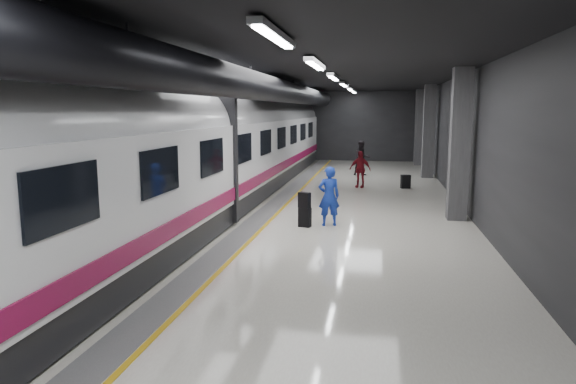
{
  "coord_description": "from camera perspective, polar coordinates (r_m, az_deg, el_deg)",
  "views": [
    {
      "loc": [
        2.21,
        -13.89,
        3.26
      ],
      "look_at": [
        -0.05,
        -1.21,
        1.21
      ],
      "focal_mm": 32.0,
      "sensor_mm": 36.0,
      "label": 1
    }
  ],
  "objects": [
    {
      "name": "platform_hall",
      "position": [
        15.06,
        0.58,
        10.1
      ],
      "size": [
        10.02,
        40.02,
        4.51
      ],
      "color": "black",
      "rests_on": "ground"
    },
    {
      "name": "traveler_main",
      "position": [
        14.63,
        4.58,
        -0.47
      ],
      "size": [
        0.72,
        0.58,
        1.7
      ],
      "primitive_type": "imported",
      "rotation": [
        0.0,
        0.0,
        3.46
      ],
      "color": "#1A2CCA",
      "rests_on": "ground"
    },
    {
      "name": "suitcase_main",
      "position": [
        14.53,
        1.88,
        -2.82
      ],
      "size": [
        0.38,
        0.28,
        0.55
      ],
      "primitive_type": "cube",
      "rotation": [
        0.0,
        0.0,
        -0.22
      ],
      "color": "black",
      "rests_on": "ground"
    },
    {
      "name": "traveler_far_a",
      "position": [
        26.21,
        8.22,
        3.74
      ],
      "size": [
        1.02,
        0.89,
        1.75
      ],
      "primitive_type": "imported",
      "rotation": [
        0.0,
        0.0,
        0.31
      ],
      "color": "black",
      "rests_on": "ground"
    },
    {
      "name": "suitcase_far",
      "position": [
        22.27,
        12.93,
        1.14
      ],
      "size": [
        0.43,
        0.33,
        0.57
      ],
      "primitive_type": "cube",
      "rotation": [
        0.0,
        0.0,
        0.23
      ],
      "color": "black",
      "rests_on": "ground"
    },
    {
      "name": "train",
      "position": [
        14.97,
        -11.33,
        4.3
      ],
      "size": [
        3.05,
        38.0,
        4.05
      ],
      "color": "black",
      "rests_on": "ground"
    },
    {
      "name": "traveler_far_b",
      "position": [
        22.1,
        8.01,
        2.53
      ],
      "size": [
        0.99,
        0.62,
        1.57
      ],
      "primitive_type": "imported",
      "rotation": [
        0.0,
        0.0,
        -0.27
      ],
      "color": "maroon",
      "rests_on": "ground"
    },
    {
      "name": "ground",
      "position": [
        14.44,
        1.05,
        -4.01
      ],
      "size": [
        40.0,
        40.0,
        0.0
      ],
      "primitive_type": "plane",
      "color": "silver",
      "rests_on": "ground"
    },
    {
      "name": "shoulder_bag",
      "position": [
        14.41,
        1.83,
        -0.91
      ],
      "size": [
        0.38,
        0.31,
        0.44
      ],
      "primitive_type": "cube",
      "rotation": [
        0.0,
        0.0,
        -0.46
      ],
      "color": "black",
      "rests_on": "suitcase_main"
    }
  ]
}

